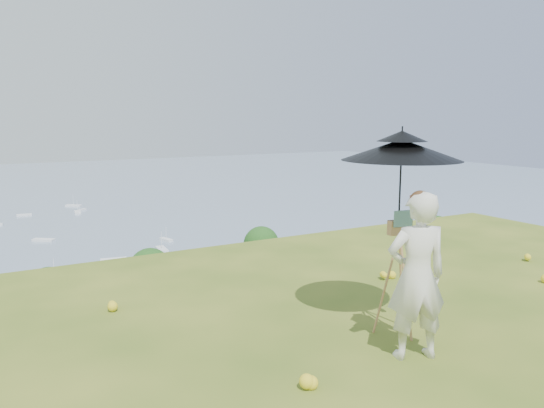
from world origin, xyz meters
TOP-DOWN VIEW (x-y plane):
  - shoreline_tier at (0.00, 75.00)m, footprint 170.00×28.00m
  - slope_trees at (0.00, 35.00)m, footprint 110.00×50.00m
  - harbor_town at (0.00, 75.00)m, footprint 110.00×22.00m
  - painter at (-0.33, 1.63)m, footprint 0.73×0.59m
  - field_easel at (-0.06, 2.18)m, footprint 0.62×0.62m
  - sun_umbrella at (-0.05, 2.21)m, footprint 1.61×1.61m
  - painter_cap at (-0.33, 1.63)m, footprint 0.27×0.30m

SIDE VIEW (x-z plane):
  - shoreline_tier at x=0.00m, z-range -40.00..-32.00m
  - harbor_town at x=0.00m, z-range -32.00..-27.00m
  - slope_trees at x=0.00m, z-range -18.00..-12.00m
  - field_easel at x=-0.06m, z-range 0.00..1.43m
  - painter at x=-0.33m, z-range 0.00..1.72m
  - painter_cap at x=-0.33m, z-range 1.62..1.72m
  - sun_umbrella at x=-0.05m, z-range 1.18..2.33m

